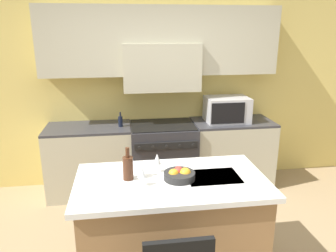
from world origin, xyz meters
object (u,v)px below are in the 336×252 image
range_stove (163,157)px  microwave (227,109)px  wine_bottle (128,167)px  wine_glass_far (157,160)px  oil_bottle_on_counter (120,121)px  wine_glass_near (142,172)px  fruit_bowl (180,175)px

range_stove → microwave: size_ratio=1.63×
wine_bottle → wine_glass_far: (0.25, 0.11, 0.01)m
wine_bottle → oil_bottle_on_counter: wine_bottle is taller
range_stove → wine_bottle: 1.78m
wine_glass_far → oil_bottle_on_counter: oil_bottle_on_counter is taller
wine_glass_near → wine_glass_far: (0.15, 0.24, 0.00)m
oil_bottle_on_counter → fruit_bowl: bearing=-74.0°
microwave → wine_bottle: microwave is taller
wine_glass_far → wine_glass_near: bearing=-121.7°
wine_bottle → wine_glass_near: wine_bottle is taller
wine_glass_far → fruit_bowl: size_ratio=0.66×
wine_bottle → oil_bottle_on_counter: bearing=92.0°
wine_glass_near → wine_glass_far: bearing=58.3°
wine_glass_near → oil_bottle_on_counter: size_ratio=0.89×
range_stove → oil_bottle_on_counter: bearing=-177.7°
wine_glass_near → oil_bottle_on_counter: oil_bottle_on_counter is taller
fruit_bowl → range_stove: bearing=87.4°
wine_bottle → fruit_bowl: bearing=-7.5°
range_stove → oil_bottle_on_counter: (-0.55, -0.02, 0.53)m
wine_bottle → fruit_bowl: size_ratio=1.07×
range_stove → wine_glass_far: 1.64m
wine_glass_far → wine_bottle: bearing=-157.1°
range_stove → wine_glass_far: (-0.24, -1.50, 0.59)m
microwave → wine_glass_far: bearing=-126.1°
wine_glass_near → oil_bottle_on_counter: bearing=95.2°
range_stove → wine_glass_near: bearing=-102.6°
range_stove → wine_bottle: wine_bottle is taller
wine_glass_far → fruit_bowl: bearing=-43.9°
range_stove → wine_glass_near: size_ratio=5.41×
range_stove → fruit_bowl: size_ratio=3.55×
microwave → wine_glass_near: 2.16m
fruit_bowl → oil_bottle_on_counter: 1.71m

